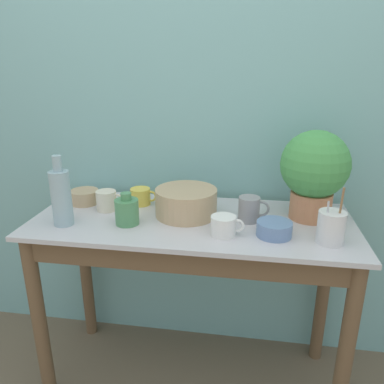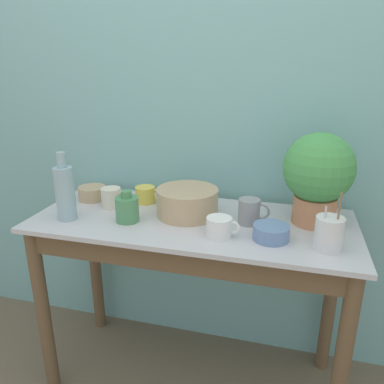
# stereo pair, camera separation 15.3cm
# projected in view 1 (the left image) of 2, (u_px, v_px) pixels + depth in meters

# --- Properties ---
(wall_back) EXTENTS (6.00, 0.05, 2.40)m
(wall_back) POSITION_uv_depth(u_px,v_px,m) (203.00, 122.00, 1.77)
(wall_back) COLOR #7AB2B2
(wall_back) RESTS_ON ground_plane
(counter_table) EXTENTS (1.34, 0.56, 0.84)m
(counter_table) POSITION_uv_depth(u_px,v_px,m) (191.00, 260.00, 1.61)
(counter_table) COLOR brown
(counter_table) RESTS_ON ground_plane
(potted_plant) EXTENTS (0.28, 0.28, 0.37)m
(potted_plant) POSITION_uv_depth(u_px,v_px,m) (314.00, 170.00, 1.52)
(potted_plant) COLOR tan
(potted_plant) RESTS_ON counter_table
(bowl_wash_large) EXTENTS (0.26, 0.26, 0.12)m
(bowl_wash_large) POSITION_uv_depth(u_px,v_px,m) (186.00, 202.00, 1.60)
(bowl_wash_large) COLOR tan
(bowl_wash_large) RESTS_ON counter_table
(bottle_tall) EXTENTS (0.08, 0.08, 0.29)m
(bottle_tall) POSITION_uv_depth(u_px,v_px,m) (61.00, 197.00, 1.49)
(bottle_tall) COLOR #93B2BC
(bottle_tall) RESTS_ON counter_table
(bottle_short) EXTENTS (0.10, 0.10, 0.13)m
(bottle_short) POSITION_uv_depth(u_px,v_px,m) (127.00, 211.00, 1.51)
(bottle_short) COLOR #4C8C59
(bottle_short) RESTS_ON counter_table
(mug_grey) EXTENTS (0.13, 0.09, 0.10)m
(mug_grey) POSITION_uv_depth(u_px,v_px,m) (250.00, 209.00, 1.54)
(mug_grey) COLOR gray
(mug_grey) RESTS_ON counter_table
(mug_cream) EXTENTS (0.12, 0.09, 0.09)m
(mug_cream) POSITION_uv_depth(u_px,v_px,m) (107.00, 200.00, 1.66)
(mug_cream) COLOR beige
(mug_cream) RESTS_ON counter_table
(mug_yellow) EXTENTS (0.12, 0.09, 0.08)m
(mug_yellow) POSITION_uv_depth(u_px,v_px,m) (141.00, 196.00, 1.73)
(mug_yellow) COLOR #E5CC4C
(mug_yellow) RESTS_ON counter_table
(mug_white) EXTENTS (0.13, 0.10, 0.08)m
(mug_white) POSITION_uv_depth(u_px,v_px,m) (224.00, 226.00, 1.42)
(mug_white) COLOR white
(mug_white) RESTS_ON counter_table
(bowl_small_tan) EXTENTS (0.13, 0.13, 0.06)m
(bowl_small_tan) POSITION_uv_depth(u_px,v_px,m) (85.00, 197.00, 1.74)
(bowl_small_tan) COLOR tan
(bowl_small_tan) RESTS_ON counter_table
(bowl_small_blue) EXTENTS (0.13, 0.13, 0.06)m
(bowl_small_blue) POSITION_uv_depth(u_px,v_px,m) (274.00, 229.00, 1.42)
(bowl_small_blue) COLOR #6684B2
(bowl_small_blue) RESTS_ON counter_table
(utensil_cup) EXTENTS (0.10, 0.10, 0.22)m
(utensil_cup) POSITION_uv_depth(u_px,v_px,m) (331.00, 227.00, 1.35)
(utensil_cup) COLOR silver
(utensil_cup) RESTS_ON counter_table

